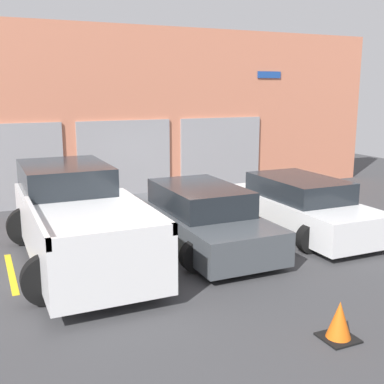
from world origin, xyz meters
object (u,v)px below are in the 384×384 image
(sedan_white, at_px, (300,206))
(traffic_cone, at_px, (339,322))
(pickup_truck, at_px, (77,218))
(sedan_side, at_px, (201,218))

(sedan_white, relative_size, traffic_cone, 7.93)
(pickup_truck, relative_size, sedan_white, 1.22)
(pickup_truck, xyz_separation_m, sedan_white, (5.23, -0.23, -0.23))
(pickup_truck, relative_size, sedan_side, 1.21)
(pickup_truck, bearing_deg, sedan_white, -2.53)
(pickup_truck, xyz_separation_m, traffic_cone, (2.60, -4.66, -0.59))
(sedan_white, bearing_deg, traffic_cone, -120.63)
(sedan_white, distance_m, sedan_side, 2.61)
(sedan_white, distance_m, traffic_cone, 5.16)
(sedan_side, bearing_deg, sedan_white, -0.06)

